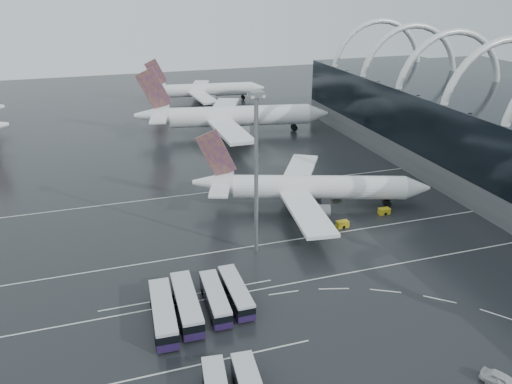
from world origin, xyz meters
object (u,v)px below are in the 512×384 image
object	(u,v)px
bus_row_near_b	(187,304)
gse_cart_belly_a	(384,211)
gse_cart_belly_c	(342,224)
bus_row_near_a	(163,313)
airliner_gate_b	(230,117)
airliner_main	(307,188)
airliner_gate_c	(203,90)
van_curve_b	(503,381)
bus_row_near_c	(215,298)
floodlight_mast	(256,155)
gse_cart_belly_e	(337,195)
bus_row_near_d	(236,292)

from	to	relation	value
bus_row_near_b	gse_cart_belly_a	size ratio (longest dim) A/B	5.67
gse_cart_belly_c	bus_row_near_a	bearing A→B (deg)	-153.05
airliner_gate_b	bus_row_near_a	world-z (taller)	airliner_gate_b
airliner_main	airliner_gate_c	world-z (taller)	airliner_gate_c
gse_cart_belly_c	van_curve_b	bearing A→B (deg)	-91.17
airliner_main	gse_cart_belly_a	distance (m)	17.35
airliner_gate_c	gse_cart_belly_a	size ratio (longest dim) A/B	20.56
gse_cart_belly_a	bus_row_near_c	bearing A→B (deg)	-153.38
airliner_gate_b	airliner_gate_c	distance (m)	48.57
bus_row_near_a	floodlight_mast	xyz separation A→B (m)	(19.48, 16.18, 16.92)
floodlight_mast	bus_row_near_c	bearing A→B (deg)	-127.68
floodlight_mast	gse_cart_belly_e	world-z (taller)	floodlight_mast
floodlight_mast	gse_cart_belly_a	bearing A→B (deg)	11.94
airliner_main	bus_row_near_c	xyz separation A→B (m)	(-28.01, -30.15, -2.78)
bus_row_near_b	gse_cart_belly_c	bearing A→B (deg)	-60.66
airliner_gate_c	bus_row_near_d	world-z (taller)	airliner_gate_c
airliner_gate_c	gse_cart_belly_a	xyz separation A→B (m)	(14.07, -117.82, -3.78)
gse_cart_belly_a	gse_cart_belly_e	xyz separation A→B (m)	(-5.81, 10.90, -0.07)
bus_row_near_c	van_curve_b	size ratio (longest dim) A/B	2.35
airliner_main	bus_row_near_c	world-z (taller)	airliner_main
bus_row_near_c	van_curve_b	bearing A→B (deg)	-129.84
floodlight_mast	gse_cart_belly_c	xyz separation A→B (m)	(19.70, 3.74, -18.11)
airliner_gate_b	floodlight_mast	bearing A→B (deg)	-90.80
bus_row_near_c	airliner_gate_b	bearing A→B (deg)	-14.68
airliner_main	bus_row_near_a	bearing A→B (deg)	-119.91
bus_row_near_b	bus_row_near_d	size ratio (longest dim) A/B	1.13
airliner_gate_b	bus_row_near_c	xyz separation A→B (m)	(-26.77, -90.55, -3.84)
bus_row_near_a	gse_cart_belly_c	world-z (taller)	bus_row_near_a
airliner_gate_b	van_curve_b	distance (m)	117.47
bus_row_near_a	gse_cart_belly_e	world-z (taller)	bus_row_near_a
airliner_main	airliner_gate_b	distance (m)	60.42
airliner_gate_c	van_curve_b	distance (m)	165.91
bus_row_near_c	floodlight_mast	distance (m)	25.26
gse_cart_belly_c	gse_cart_belly_e	bearing A→B (deg)	67.92
airliner_gate_b	gse_cart_belly_c	size ratio (longest dim) A/B	25.69
van_curve_b	bus_row_near_d	bearing A→B (deg)	103.43
airliner_gate_c	bus_row_near_d	size ratio (longest dim) A/B	4.11
floodlight_mast	gse_cart_belly_e	bearing A→B (deg)	34.66
bus_row_near_d	gse_cart_belly_c	bearing A→B (deg)	-57.41
bus_row_near_d	van_curve_b	xyz separation A→B (m)	(26.65, -27.42, -0.75)
gse_cart_belly_e	bus_row_near_b	bearing A→B (deg)	-141.65
gse_cart_belly_e	airliner_gate_b	bearing A→B (deg)	99.58
gse_cart_belly_c	bus_row_near_b	bearing A→B (deg)	-152.14
gse_cart_belly_a	gse_cart_belly_e	world-z (taller)	gse_cart_belly_a
bus_row_near_a	bus_row_near_b	distance (m)	3.83
airliner_main	bus_row_near_a	world-z (taller)	airliner_main
bus_row_near_a	gse_cart_belly_a	size ratio (longest dim) A/B	5.73
bus_row_near_d	bus_row_near_b	bearing A→B (deg)	96.84
van_curve_b	gse_cart_belly_c	distance (m)	45.22
bus_row_near_c	bus_row_near_d	world-z (taller)	bus_row_near_c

